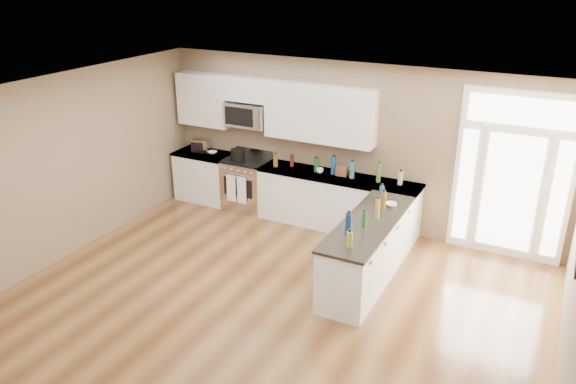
{
  "coord_description": "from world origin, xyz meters",
  "views": [
    {
      "loc": [
        3.13,
        -4.55,
        4.26
      ],
      "look_at": [
        -0.22,
        2.0,
        1.25
      ],
      "focal_mm": 35.0,
      "sensor_mm": 36.0,
      "label": 1
    }
  ],
  "objects_px": {
    "kitchen_range": "(247,184)",
    "stockpot": "(238,154)",
    "peninsula_cabinet": "(367,253)",
    "toaster_oven": "(201,145)"
  },
  "relations": [
    {
      "from": "peninsula_cabinet",
      "to": "kitchen_range",
      "type": "bearing_deg",
      "value": 153.09
    },
    {
      "from": "peninsula_cabinet",
      "to": "toaster_oven",
      "type": "bearing_deg",
      "value": 159.17
    },
    {
      "from": "stockpot",
      "to": "peninsula_cabinet",
      "type": "bearing_deg",
      "value": -24.79
    },
    {
      "from": "kitchen_range",
      "to": "stockpot",
      "type": "bearing_deg",
      "value": -154.0
    },
    {
      "from": "toaster_oven",
      "to": "stockpot",
      "type": "bearing_deg",
      "value": -22.4
    },
    {
      "from": "peninsula_cabinet",
      "to": "toaster_oven",
      "type": "relative_size",
      "value": 7.87
    },
    {
      "from": "kitchen_range",
      "to": "stockpot",
      "type": "relative_size",
      "value": 4.05
    },
    {
      "from": "peninsula_cabinet",
      "to": "kitchen_range",
      "type": "relative_size",
      "value": 2.15
    },
    {
      "from": "kitchen_range",
      "to": "stockpot",
      "type": "xyz_separation_m",
      "value": [
        -0.14,
        -0.07,
        0.57
      ]
    },
    {
      "from": "stockpot",
      "to": "toaster_oven",
      "type": "relative_size",
      "value": 0.91
    }
  ]
}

